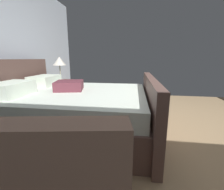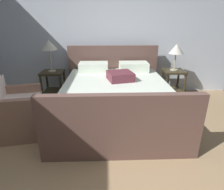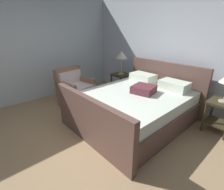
# 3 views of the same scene
# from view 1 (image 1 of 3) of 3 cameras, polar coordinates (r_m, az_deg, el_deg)

# --- Properties ---
(ground_plane) EXTENTS (5.18, 5.46, 0.02)m
(ground_plane) POSITION_cam_1_polar(r_m,az_deg,el_deg) (2.57, 21.83, -13.34)
(ground_plane) COLOR #A2845E
(bed) EXTENTS (1.90, 2.26, 1.09)m
(bed) POSITION_cam_1_polar(r_m,az_deg,el_deg) (2.47, -13.16, -4.92)
(bed) COLOR brown
(bed) RESTS_ON ground
(nightstand_right) EXTENTS (0.44, 0.44, 0.60)m
(nightstand_right) POSITION_cam_1_polar(r_m,az_deg,el_deg) (3.91, -17.93, 2.31)
(nightstand_right) COLOR #39311D
(nightstand_right) RESTS_ON ground
(table_lamp_right) EXTENTS (0.30, 0.30, 0.54)m
(table_lamp_right) POSITION_cam_1_polar(r_m,az_deg,el_deg) (3.85, -18.60, 11.43)
(table_lamp_right) COLOR #B7B293
(table_lamp_right) RESTS_ON nightstand_right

